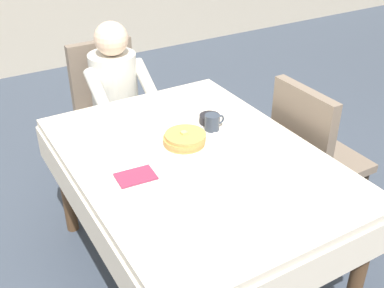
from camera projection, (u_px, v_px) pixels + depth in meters
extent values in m
plane|color=#3D4756|center=(195.00, 269.00, 2.60)|extent=(14.00, 14.00, 0.00)
cube|color=silver|center=(195.00, 160.00, 2.23)|extent=(1.10, 1.50, 0.04)
cube|color=silver|center=(300.00, 281.00, 1.73)|extent=(1.10, 0.01, 0.18)
cube|color=silver|center=(131.00, 117.00, 2.85)|extent=(1.10, 0.01, 0.18)
cube|color=silver|center=(85.00, 216.00, 2.04)|extent=(0.01, 1.50, 0.18)
cube|color=silver|center=(284.00, 148.00, 2.53)|extent=(0.01, 1.50, 0.18)
cylinder|color=brown|center=(359.00, 269.00, 2.13)|extent=(0.07, 0.07, 0.70)
cylinder|color=brown|center=(65.00, 182.00, 2.71)|extent=(0.07, 0.07, 0.70)
cylinder|color=brown|center=(204.00, 140.00, 3.12)|extent=(0.07, 0.07, 0.70)
cube|color=#7A6B5B|center=(117.00, 122.00, 3.18)|extent=(0.44, 0.44, 0.05)
cube|color=#7A6B5B|center=(102.00, 75.00, 3.19)|extent=(0.44, 0.06, 0.48)
cylinder|color=#2D2319|center=(154.00, 155.00, 3.24)|extent=(0.04, 0.04, 0.40)
cylinder|color=#2D2319|center=(105.00, 170.00, 3.09)|extent=(0.04, 0.04, 0.40)
cylinder|color=#2D2319|center=(132.00, 133.00, 3.51)|extent=(0.04, 0.04, 0.40)
cylinder|color=#2D2319|center=(86.00, 145.00, 3.35)|extent=(0.04, 0.04, 0.40)
cylinder|color=silver|center=(115.00, 88.00, 3.04)|extent=(0.30, 0.30, 0.46)
sphere|color=beige|center=(111.00, 39.00, 2.85)|extent=(0.21, 0.21, 0.21)
cylinder|color=silver|center=(146.00, 81.00, 2.97)|extent=(0.08, 0.29, 0.23)
cylinder|color=silver|center=(98.00, 91.00, 2.83)|extent=(0.08, 0.29, 0.23)
cylinder|color=#383D51|center=(142.00, 157.00, 3.17)|extent=(0.10, 0.10, 0.45)
cylinder|color=#383D51|center=(120.00, 164.00, 3.10)|extent=(0.10, 0.10, 0.45)
cube|color=#7A6B5B|center=(322.00, 161.00, 2.76)|extent=(0.44, 0.44, 0.05)
cube|color=#7A6B5B|center=(301.00, 130.00, 2.54)|extent=(0.06, 0.44, 0.48)
cylinder|color=#2D2319|center=(318.00, 169.00, 3.09)|extent=(0.04, 0.04, 0.40)
cylinder|color=#2D2319|center=(360.00, 198.00, 2.82)|extent=(0.04, 0.04, 0.40)
cylinder|color=#2D2319|center=(275.00, 186.00, 2.93)|extent=(0.04, 0.04, 0.40)
cylinder|color=#2D2319|center=(315.00, 218.00, 2.66)|extent=(0.04, 0.04, 0.40)
cylinder|color=white|center=(185.00, 145.00, 2.29)|extent=(0.28, 0.28, 0.02)
cylinder|color=tan|center=(184.00, 142.00, 2.28)|extent=(0.20, 0.20, 0.02)
cylinder|color=tan|center=(185.00, 139.00, 2.27)|extent=(0.21, 0.21, 0.02)
cylinder|color=tan|center=(185.00, 135.00, 2.26)|extent=(0.20, 0.20, 0.02)
cube|color=#F4E072|center=(185.00, 133.00, 2.26)|extent=(0.03, 0.03, 0.01)
cylinder|color=#333D4C|center=(212.00, 122.00, 2.42)|extent=(0.08, 0.08, 0.08)
torus|color=#333D4C|center=(220.00, 119.00, 2.44)|extent=(0.05, 0.01, 0.05)
cylinder|color=black|center=(210.00, 119.00, 2.50)|extent=(0.11, 0.11, 0.04)
cone|color=silver|center=(130.00, 144.00, 2.25)|extent=(0.08, 0.08, 0.07)
cube|color=silver|center=(152.00, 158.00, 2.20)|extent=(0.03, 0.18, 0.00)
cube|color=silver|center=(220.00, 138.00, 2.37)|extent=(0.03, 0.20, 0.00)
cube|color=silver|center=(230.00, 178.00, 2.06)|extent=(0.15, 0.02, 0.00)
cube|color=#8C2D4C|center=(136.00, 176.00, 2.07)|extent=(0.18, 0.13, 0.01)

